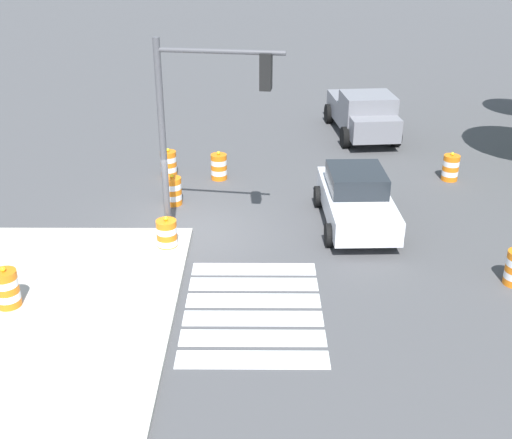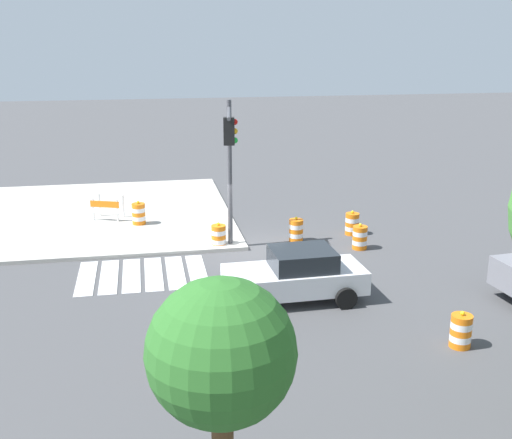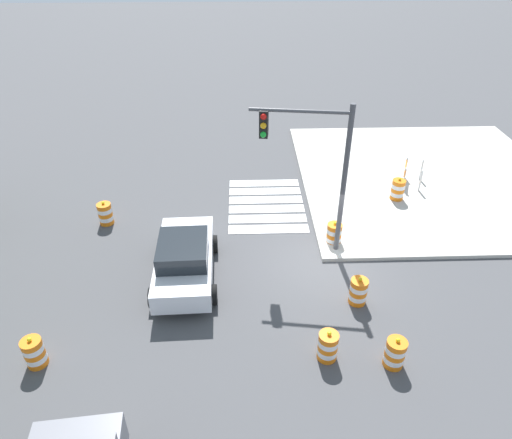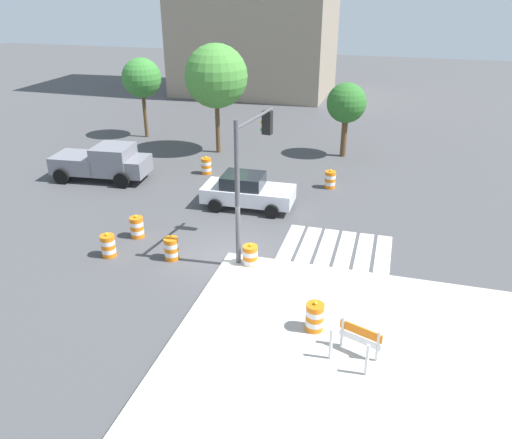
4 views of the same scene
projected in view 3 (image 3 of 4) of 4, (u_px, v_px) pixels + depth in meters
name	position (u px, v px, depth m)	size (l,w,h in m)	color
ground_plane	(322.00, 262.00, 16.48)	(120.00, 120.00, 0.00)	#474749
sidewalk_corner	(429.00, 178.00, 21.61)	(12.00, 12.00, 0.15)	#BCB7AD
crosswalk_stripes	(266.00, 204.00, 19.76)	(4.35, 3.20, 0.02)	silver
sports_car	(185.00, 259.00, 15.34)	(4.36, 2.24, 1.63)	silver
traffic_barrel_near_corner	(395.00, 353.00, 12.49)	(0.56, 0.56, 1.02)	orange
traffic_barrel_crosswalk_end	(34.00, 352.00, 12.51)	(0.56, 0.56, 1.02)	orange
traffic_barrel_median_near	(334.00, 234.00, 17.13)	(0.56, 0.56, 1.02)	orange
traffic_barrel_median_far	(328.00, 346.00, 12.69)	(0.56, 0.56, 1.02)	orange
traffic_barrel_far_curb	(105.00, 214.00, 18.32)	(0.56, 0.56, 1.02)	orange
traffic_barrel_lane_center	(358.00, 291.00, 14.54)	(0.56, 0.56, 1.02)	orange
traffic_barrel_on_sidewalk	(398.00, 189.00, 19.64)	(0.56, 0.56, 1.02)	orange
construction_barricade	(409.00, 172.00, 20.75)	(1.43, 1.16, 1.00)	silver
traffic_light_pole	(312.00, 154.00, 14.93)	(0.67, 3.27, 5.50)	#4C4C51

